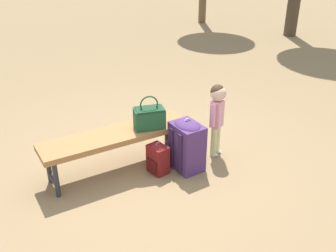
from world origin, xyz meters
name	(u,v)px	position (x,y,z in m)	size (l,w,h in m)	color
ground_plane	(154,167)	(0.00, 0.00, 0.00)	(40.00, 40.00, 0.00)	#8C704C
park_bench	(116,138)	(-0.34, 0.20, 0.39)	(1.64, 0.61, 0.45)	#9E6B3D
handbag	(149,117)	(0.01, 0.08, 0.58)	(0.36, 0.29, 0.37)	#1E4C2D
child_standing	(217,109)	(0.72, -0.22, 0.57)	(0.22, 0.17, 0.86)	#CCCC8C
backpack_large	(187,144)	(0.28, -0.24, 0.30)	(0.34, 0.38, 0.61)	#4C2D66
backpack_small	(158,157)	(-0.02, -0.11, 0.18)	(0.20, 0.22, 0.36)	maroon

